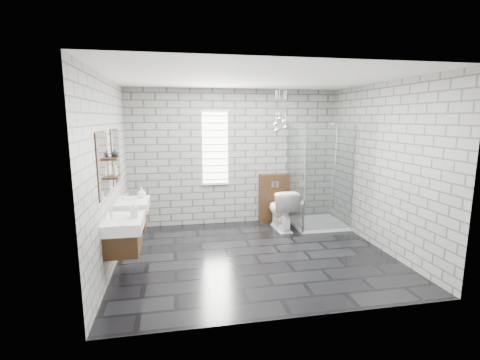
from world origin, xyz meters
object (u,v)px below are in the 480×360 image
object	(u,v)px
shower_enclosure	(315,202)
cistern_panel	(274,198)
vanity_right	(131,206)
vanity_left	(121,225)
toilet	(281,209)

from	to	relation	value
shower_enclosure	cistern_panel	bearing A→B (deg)	143.59
vanity_right	cistern_panel	world-z (taller)	vanity_right
cistern_panel	vanity_right	bearing A→B (deg)	-156.25
vanity_left	vanity_right	world-z (taller)	same
cistern_panel	shower_enclosure	xyz separation A→B (m)	(0.70, -0.52, 0.00)
vanity_right	shower_enclosure	world-z (taller)	shower_enclosure
vanity_right	cistern_panel	xyz separation A→B (m)	(2.71, 1.19, -0.26)
vanity_right	shower_enclosure	distance (m)	3.48
vanity_left	toilet	xyz separation A→B (m)	(2.71, 1.69, -0.36)
vanity_left	toilet	bearing A→B (deg)	31.97
vanity_left	shower_enclosure	xyz separation A→B (m)	(3.41, 1.69, -0.25)
vanity_right	vanity_left	bearing A→B (deg)	-90.00
vanity_left	cistern_panel	bearing A→B (deg)	39.22
toilet	shower_enclosure	bearing A→B (deg)	177.79
vanity_left	vanity_right	xyz separation A→B (m)	(0.00, 1.02, 0.00)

